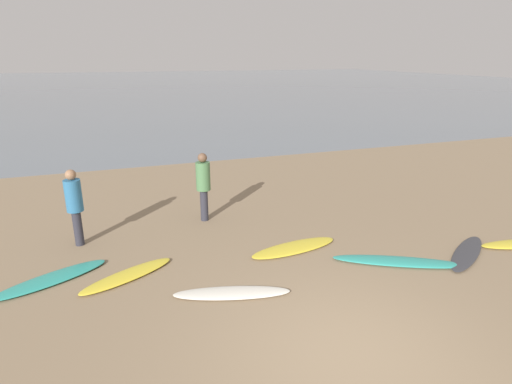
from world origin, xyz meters
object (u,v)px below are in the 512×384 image
object	(u,v)px
surfboard_4	(398,261)
surfboard_3	(294,248)
surfboard_5	(467,253)
surfboard_1	(127,275)
person_0	(203,181)
person_1	(74,201)
surfboard_0	(52,279)
surfboard_2	(232,293)

from	to	relation	value
surfboard_4	surfboard_3	bearing A→B (deg)	170.37
surfboard_5	surfboard_1	bearing A→B (deg)	134.53
surfboard_3	person_0	size ratio (longest dim) A/B	1.18
surfboard_1	person_1	distance (m)	2.31
surfboard_0	person_0	xyz separation A→B (m)	(3.42, 2.06, 1.00)
surfboard_2	surfboard_4	distance (m)	3.55
surfboard_1	surfboard_4	xyz separation A→B (m)	(5.26, -1.26, -0.00)
person_1	surfboard_2	bearing A→B (deg)	151.34
surfboard_5	person_1	distance (m)	8.53
surfboard_1	person_1	size ratio (longest dim) A/B	1.11
surfboard_0	person_0	bearing A→B (deg)	4.93
surfboard_1	surfboard_0	bearing A→B (deg)	138.65
surfboard_4	person_1	world-z (taller)	person_1
surfboard_4	surfboard_0	bearing A→B (deg)	-166.09
surfboard_5	person_0	world-z (taller)	person_0
surfboard_5	surfboard_4	bearing A→B (deg)	140.66
surfboard_2	person_1	distance (m)	4.22
surfboard_0	surfboard_2	size ratio (longest dim) A/B	1.02
surfboard_5	surfboard_2	bearing A→B (deg)	144.45
surfboard_0	surfboard_3	xyz separation A→B (m)	(4.88, -0.29, -0.01)
person_1	surfboard_1	bearing A→B (deg)	137.40
surfboard_2	surfboard_5	world-z (taller)	surfboard_2
surfboard_1	person_0	bearing A→B (deg)	22.14
surfboard_1	surfboard_4	size ratio (longest dim) A/B	0.73
surfboard_1	surfboard_3	bearing A→B (deg)	-26.33
person_0	surfboard_5	bearing A→B (deg)	-21.04
surfboard_0	surfboard_3	world-z (taller)	surfboard_0
surfboard_4	person_0	distance (m)	4.96
surfboard_2	surfboard_1	bearing A→B (deg)	159.24
surfboard_3	person_1	xyz separation A→B (m)	(-4.44, 1.83, 0.99)
surfboard_1	surfboard_2	bearing A→B (deg)	-63.69
surfboard_0	person_1	size ratio (longest dim) A/B	1.22
surfboard_2	person_0	size ratio (longest dim) A/B	1.18
surfboard_2	person_0	xyz separation A→B (m)	(0.35, 3.67, 1.00)
surfboard_4	person_1	xyz separation A→B (m)	(-6.17, 3.14, 0.99)
person_1	surfboard_0	bearing A→B (deg)	95.44
surfboard_1	surfboard_5	bearing A→B (deg)	-38.84
person_1	person_0	bearing A→B (deg)	-148.55
surfboard_2	surfboard_5	xyz separation A→B (m)	(5.18, -0.15, -0.00)
surfboard_4	surfboard_5	size ratio (longest dim) A/B	1.27
surfboard_1	surfboard_3	xyz separation A→B (m)	(3.52, 0.06, -0.00)
surfboard_1	surfboard_5	distance (m)	7.04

